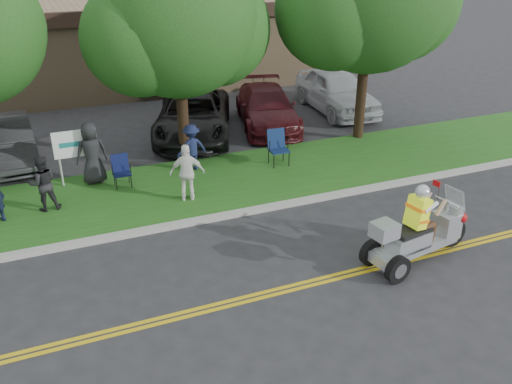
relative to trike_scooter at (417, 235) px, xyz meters
name	(u,v)px	position (x,y,z in m)	size (l,w,h in m)	color
ground	(253,283)	(-3.78, 0.60, -0.68)	(120.00, 120.00, 0.00)	#28282B
centerline_near	(263,297)	(-3.78, 0.02, -0.67)	(60.00, 0.10, 0.01)	gold
centerline_far	(261,293)	(-3.78, 0.18, -0.67)	(60.00, 0.10, 0.01)	gold
curb	(210,219)	(-3.78, 3.65, -0.62)	(60.00, 0.25, 0.12)	#A8A89E
grass_verge	(187,187)	(-3.78, 5.80, -0.62)	(60.00, 4.00, 0.10)	#225516
commercial_building	(149,40)	(-1.78, 19.57, 1.33)	(18.00, 8.20, 4.00)	#9E7F5B
tree_mid	(179,24)	(-3.23, 7.83, 3.76)	(5.88, 4.80, 7.05)	#332114
business_sign	(76,147)	(-6.68, 7.20, 0.58)	(1.25, 0.06, 1.75)	silver
trike_scooter	(417,235)	(0.00, 0.00, 0.00)	(2.97, 1.16, 1.94)	black
lawn_chair_a	(121,168)	(-5.55, 6.56, -0.04)	(0.50, 0.52, 0.94)	black
lawn_chair_b	(277,145)	(-0.61, 6.37, 0.06)	(0.62, 0.64, 1.13)	black
spectator_adult_mid	(43,183)	(-7.71, 5.76, 0.19)	(0.74, 0.58, 1.53)	black
spectator_adult_right	(187,173)	(-4.00, 4.88, 0.24)	(0.96, 0.40, 1.63)	white
spectator_chair_a	(192,147)	(-3.29, 6.91, 0.17)	(0.96, 0.55, 1.48)	#181F44
spectator_chair_b	(92,153)	(-6.27, 7.09, 0.36)	(0.91, 0.59, 1.87)	black
parked_car_left	(7,141)	(-8.63, 10.02, 0.06)	(1.55, 4.46, 1.47)	#2A2A2C
parked_car_mid	(193,116)	(-2.28, 10.18, 0.11)	(2.61, 5.67, 1.58)	black
parked_car_right	(267,108)	(0.72, 10.27, 0.07)	(2.08, 5.13, 1.49)	#430F14
parked_car_far_right	(336,91)	(4.22, 11.00, 0.20)	(2.08, 5.18, 1.76)	#B3B6BB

